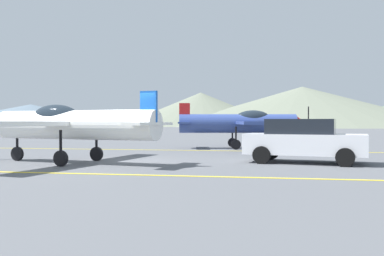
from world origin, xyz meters
TOP-DOWN VIEW (x-y plane):
  - ground_plane at (0.00, 0.00)m, footprint 400.00×400.00m
  - apron_line_near at (0.00, -3.14)m, footprint 80.00×0.16m
  - apron_line_far at (0.00, 7.13)m, footprint 80.00×0.16m
  - airplane_near at (-2.21, -0.19)m, footprint 7.51×8.57m
  - airplane_mid at (3.64, 9.40)m, footprint 7.50×8.58m
  - car_sedan at (6.32, 1.32)m, footprint 4.57×2.66m
  - hill_left at (-70.59, 112.42)m, footprint 65.22×65.22m
  - hill_centerleft at (-15.64, 120.51)m, footprint 52.56×52.56m
  - hill_centerright at (15.94, 117.24)m, footprint 83.24×83.24m

SIDE VIEW (x-z plane):
  - ground_plane at x=0.00m, z-range 0.00..0.00m
  - apron_line_near at x=0.00m, z-range 0.00..0.01m
  - apron_line_far at x=0.00m, z-range 0.00..0.01m
  - car_sedan at x=6.32m, z-range 0.03..1.65m
  - airplane_near at x=-2.21m, z-range 0.16..2.73m
  - airplane_mid at x=3.64m, z-range 0.16..2.73m
  - hill_left at x=-70.59m, z-range 0.00..7.04m
  - hill_centerleft at x=-15.64m, z-range 0.00..10.80m
  - hill_centerright at x=15.94m, z-range 0.00..12.00m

